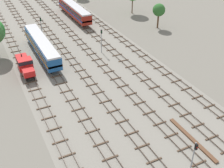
% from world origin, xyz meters
% --- Properties ---
extents(ground_plane, '(480.00, 480.00, 0.00)m').
position_xyz_m(ground_plane, '(0.00, 56.00, 0.00)').
color(ground_plane, slate).
extents(ballast_bed, '(28.99, 176.00, 0.01)m').
position_xyz_m(ballast_bed, '(0.00, 56.00, 0.00)').
color(ballast_bed, gray).
rests_on(ballast_bed, ground).
extents(track_far_left, '(2.40, 126.00, 0.29)m').
position_xyz_m(track_far_left, '(-12.50, 57.00, 0.14)').
color(track_far_left, '#47382D').
rests_on(track_far_left, ground).
extents(track_left, '(2.40, 126.00, 0.29)m').
position_xyz_m(track_left, '(-7.50, 57.00, 0.14)').
color(track_left, '#47382D').
rests_on(track_left, ground).
extents(track_centre_left, '(2.40, 126.00, 0.29)m').
position_xyz_m(track_centre_left, '(-2.50, 57.00, 0.14)').
color(track_centre_left, '#47382D').
rests_on(track_centre_left, ground).
extents(track_centre, '(2.40, 126.00, 0.29)m').
position_xyz_m(track_centre, '(2.50, 57.00, 0.14)').
color(track_centre, '#47382D').
rests_on(track_centre, ground).
extents(track_centre_right, '(2.40, 126.00, 0.29)m').
position_xyz_m(track_centre_right, '(7.50, 57.00, 0.14)').
color(track_centre_right, '#47382D').
rests_on(track_centre_right, ground).
extents(track_right, '(2.40, 126.00, 0.29)m').
position_xyz_m(track_right, '(12.50, 57.00, 0.14)').
color(track_right, '#47382D').
rests_on(track_right, ground).
extents(shunter_loco_far_left_nearest, '(2.74, 8.46, 3.10)m').
position_xyz_m(shunter_loco_far_left_nearest, '(-12.50, 44.46, 2.01)').
color(shunter_loco_far_left_nearest, red).
rests_on(shunter_loco_far_left_nearest, ground).
extents(diesel_railcar_left_near, '(2.96, 20.50, 3.80)m').
position_xyz_m(diesel_railcar_left_near, '(-7.50, 50.45, 2.60)').
color(diesel_railcar_left_near, '#194C8C').
rests_on(diesel_railcar_left_near, ground).
extents(diesel_railcar_centre_right_mid, '(2.96, 20.50, 3.80)m').
position_xyz_m(diesel_railcar_centre_right_mid, '(7.50, 70.89, 2.60)').
color(diesel_railcar_centre_right_mid, maroon).
rests_on(diesel_railcar_centre_right_mid, ground).
extents(signal_post_nearest, '(0.28, 0.47, 5.62)m').
position_xyz_m(signal_post_nearest, '(-5.00, 59.92, 3.56)').
color(signal_post_nearest, gray).
rests_on(signal_post_nearest, ground).
extents(signal_post_near, '(0.28, 0.47, 5.71)m').
position_xyz_m(signal_post_near, '(-0.00, 9.39, 3.61)').
color(signal_post_near, gray).
rests_on(signal_post_near, ground).
extents(signal_post_mid, '(0.28, 0.47, 5.58)m').
position_xyz_m(signal_post_mid, '(5.00, 46.36, 3.53)').
color(signal_post_mid, gray).
rests_on(signal_post_mid, ground).
extents(lineside_tree_0, '(3.34, 3.34, 6.65)m').
position_xyz_m(lineside_tree_0, '(25.12, 53.58, 4.92)').
color(lineside_tree_0, '#4C331E').
rests_on(lineside_tree_0, ground).
extents(spare_rail_bundle, '(0.60, 10.00, 0.24)m').
position_xyz_m(spare_rail_bundle, '(4.67, 14.46, 0.12)').
color(spare_rail_bundle, brown).
rests_on(spare_rail_bundle, ground).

